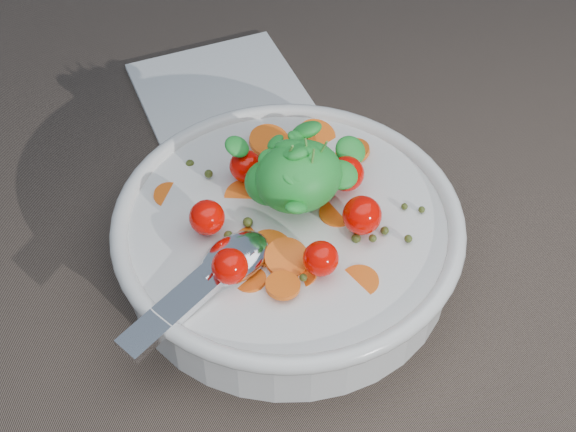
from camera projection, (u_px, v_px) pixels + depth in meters
ground at (273, 300)px, 0.63m from camera, size 6.00×6.00×0.00m
bowl at (288, 235)px, 0.63m from camera, size 0.29×0.27×0.12m
napkin at (218, 87)px, 0.80m from camera, size 0.17×0.15×0.01m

